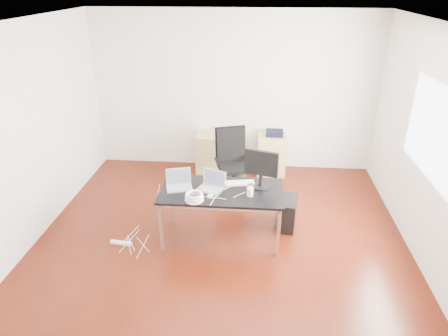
# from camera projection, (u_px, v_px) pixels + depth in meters

# --- Properties ---
(room_shell) EXTENTS (5.00, 5.00, 5.00)m
(room_shell) POSITION_uv_depth(u_px,v_px,m) (223.00, 146.00, 4.80)
(room_shell) COLOR #3A0F06
(room_shell) RESTS_ON ground
(desk) EXTENTS (1.60, 0.80, 0.73)m
(desk) POSITION_uv_depth(u_px,v_px,m) (222.00, 194.00, 5.23)
(desk) COLOR black
(desk) RESTS_ON ground
(office_chair) EXTENTS (0.60, 0.62, 1.08)m
(office_chair) POSITION_uv_depth(u_px,v_px,m) (233.00, 159.00, 6.40)
(office_chair) COLOR black
(office_chair) RESTS_ON ground
(filing_cabinet_left) EXTENTS (0.50, 0.50, 0.70)m
(filing_cabinet_left) POSITION_uv_depth(u_px,v_px,m) (211.00, 152.00, 7.29)
(filing_cabinet_left) COLOR tan
(filing_cabinet_left) RESTS_ON ground
(filing_cabinet_right) EXTENTS (0.50, 0.50, 0.70)m
(filing_cabinet_right) POSITION_uv_depth(u_px,v_px,m) (271.00, 154.00, 7.20)
(filing_cabinet_right) COLOR tan
(filing_cabinet_right) RESTS_ON ground
(pc_tower) EXTENTS (0.26, 0.47, 0.44)m
(pc_tower) POSITION_uv_depth(u_px,v_px,m) (288.00, 213.00, 5.66)
(pc_tower) COLOR black
(pc_tower) RESTS_ON ground
(wastebasket) EXTENTS (0.29, 0.29, 0.28)m
(wastebasket) POSITION_uv_depth(u_px,v_px,m) (240.00, 171.00, 7.05)
(wastebasket) COLOR black
(wastebasket) RESTS_ON ground
(power_strip) EXTENTS (0.31, 0.10, 0.04)m
(power_strip) POSITION_uv_depth(u_px,v_px,m) (121.00, 243.00, 5.36)
(power_strip) COLOR white
(power_strip) RESTS_ON ground
(laptop_left) EXTENTS (0.39, 0.33, 0.23)m
(laptop_left) POSITION_uv_depth(u_px,v_px,m) (179.00, 183.00, 5.26)
(laptop_left) COLOR silver
(laptop_left) RESTS_ON desk
(laptop_right) EXTENTS (0.40, 0.36, 0.23)m
(laptop_right) POSITION_uv_depth(u_px,v_px,m) (212.00, 185.00, 5.22)
(laptop_right) COLOR silver
(laptop_right) RESTS_ON desk
(monitor) EXTENTS (0.44, 0.26, 0.51)m
(monitor) POSITION_uv_depth(u_px,v_px,m) (261.00, 167.00, 5.19)
(monitor) COLOR black
(monitor) RESTS_ON desk
(keyboard) EXTENTS (0.46, 0.22, 0.02)m
(keyboard) POSITION_uv_depth(u_px,v_px,m) (238.00, 183.00, 5.36)
(keyboard) COLOR white
(keyboard) RESTS_ON desk
(cup_white) EXTENTS (0.08, 0.08, 0.12)m
(cup_white) POSITION_uv_depth(u_px,v_px,m) (250.00, 192.00, 5.05)
(cup_white) COLOR white
(cup_white) RESTS_ON desk
(cup_brown) EXTENTS (0.08, 0.08, 0.10)m
(cup_brown) POSITION_uv_depth(u_px,v_px,m) (251.00, 188.00, 5.17)
(cup_brown) COLOR brown
(cup_brown) RESTS_ON desk
(cable_coil) EXTENTS (0.24, 0.24, 0.11)m
(cable_coil) POSITION_uv_depth(u_px,v_px,m) (194.00, 197.00, 4.93)
(cable_coil) COLOR white
(cable_coil) RESTS_ON desk
(power_adapter) EXTENTS (0.07, 0.07, 0.03)m
(power_adapter) POSITION_uv_depth(u_px,v_px,m) (210.00, 196.00, 5.03)
(power_adapter) COLOR white
(power_adapter) RESTS_ON desk
(speaker) EXTENTS (0.10, 0.09, 0.18)m
(speaker) POSITION_uv_depth(u_px,v_px,m) (212.00, 131.00, 7.03)
(speaker) COLOR #9E9E9E
(speaker) RESTS_ON filing_cabinet_left
(navy_garment) EXTENTS (0.31, 0.25, 0.09)m
(navy_garment) POSITION_uv_depth(u_px,v_px,m) (275.00, 133.00, 7.07)
(navy_garment) COLOR black
(navy_garment) RESTS_ON filing_cabinet_right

